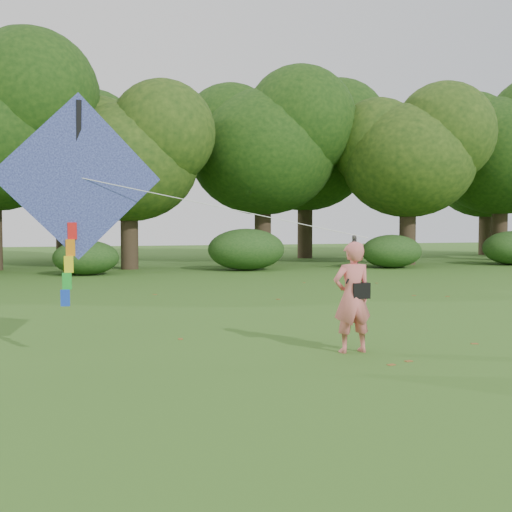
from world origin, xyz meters
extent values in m
plane|color=#265114|center=(0.00, 0.00, 0.00)|extent=(100.00, 100.00, 0.00)
imported|color=#DA6A66|center=(-0.08, -0.26, 0.92)|extent=(0.68, 0.45, 1.84)
imported|color=slate|center=(8.14, 17.58, 0.78)|extent=(0.97, 0.85, 1.57)
cube|color=black|center=(0.04, -0.29, 1.03)|extent=(0.30, 0.20, 0.26)
cylinder|color=black|center=(-0.08, -0.30, 1.38)|extent=(0.33, 0.14, 0.47)
cube|color=#2849AD|center=(-4.41, 0.36, 2.85)|extent=(2.55, 0.30, 2.56)
cube|color=black|center=(-4.41, 0.39, 2.85)|extent=(0.13, 0.32, 2.34)
cylinder|color=white|center=(-2.12, 0.02, 2.37)|extent=(4.59, 0.68, 0.96)
cube|color=red|center=(-4.51, 0.38, 2.02)|extent=(0.14, 0.06, 0.26)
cube|color=orange|center=(-4.54, 0.38, 1.76)|extent=(0.14, 0.06, 0.26)
cube|color=yellow|center=(-4.57, 0.38, 1.50)|extent=(0.14, 0.06, 0.26)
cube|color=green|center=(-4.60, 0.38, 1.24)|extent=(0.14, 0.06, 0.26)
cube|color=blue|center=(-4.63, 0.38, 0.98)|extent=(0.14, 0.06, 0.26)
cylinder|color=#3A2D1E|center=(-2.00, 20.00, 1.57)|extent=(0.80, 0.80, 3.15)
ellipsoid|color=#1E3F11|center=(-2.00, 20.00, 4.91)|extent=(6.40, 6.40, 5.44)
cylinder|color=#3A2D1E|center=(5.00, 22.00, 1.84)|extent=(0.86, 0.86, 3.67)
ellipsoid|color=#1E3F11|center=(5.00, 22.00, 5.76)|extent=(7.60, 7.60, 6.46)
cylinder|color=#3A2D1E|center=(12.00, 19.50, 1.72)|extent=(0.83, 0.83, 3.43)
ellipsoid|color=#1E3F11|center=(12.00, 19.50, 5.30)|extent=(6.80, 6.80, 5.78)
cylinder|color=#3A2D1E|center=(19.00, 21.50, 1.89)|extent=(0.87, 0.87, 3.78)
ellipsoid|color=#1E3F11|center=(19.00, 21.50, 5.92)|extent=(7.80, 7.80, 6.63)
cylinder|color=#3A2D1E|center=(-5.00, 27.50, 1.75)|extent=(0.84, 0.84, 3.50)
ellipsoid|color=#1E3F11|center=(-5.00, 27.50, 5.43)|extent=(7.00, 7.00, 5.95)
cylinder|color=#3A2D1E|center=(9.00, 26.50, 2.01)|extent=(0.90, 0.90, 4.02)
ellipsoid|color=#1E3F11|center=(9.00, 26.50, 6.17)|extent=(7.80, 7.80, 6.63)
cylinder|color=#3A2D1E|center=(22.00, 27.00, 1.78)|extent=(0.85, 0.85, 3.57)
ellipsoid|color=#1E3F11|center=(22.00, 27.00, 5.55)|extent=(7.20, 7.20, 6.12)
ellipsoid|color=#264919|center=(-4.00, 17.10, 0.71)|extent=(2.66, 2.09, 1.42)
ellipsoid|color=#264919|center=(3.00, 17.90, 0.94)|extent=(3.50, 2.75, 1.88)
ellipsoid|color=#264919|center=(10.00, 17.40, 0.79)|extent=(2.94, 2.31, 1.58)
cube|color=brown|center=(0.09, -1.31, 0.00)|extent=(0.14, 0.11, 0.01)
cube|color=brown|center=(-2.18, 9.14, 0.00)|extent=(0.14, 0.12, 0.01)
cube|color=brown|center=(5.95, 6.34, 0.00)|extent=(0.14, 0.13, 0.01)
cube|color=brown|center=(5.83, 10.63, 0.00)|extent=(0.09, 0.13, 0.01)
cube|color=brown|center=(3.40, 11.46, 0.00)|extent=(0.08, 0.12, 0.01)
cube|color=brown|center=(0.99, 7.03, 0.00)|extent=(0.13, 0.14, 0.01)
cube|color=brown|center=(5.12, 6.80, 0.00)|extent=(0.14, 0.13, 0.01)
cube|color=brown|center=(-2.62, 1.70, 0.00)|extent=(0.08, 0.12, 0.01)
cube|color=brown|center=(2.32, -0.19, 0.00)|extent=(0.13, 0.10, 0.01)
cube|color=brown|center=(0.47, -1.15, 0.00)|extent=(0.13, 0.10, 0.01)
camera|label=1|loc=(-4.50, -9.95, 2.15)|focal=45.00mm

